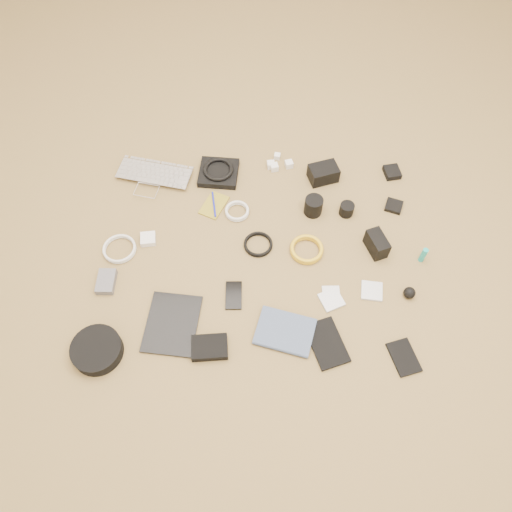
{
  "coord_description": "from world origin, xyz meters",
  "views": [
    {
      "loc": [
        0.03,
        -1.07,
        1.75
      ],
      "look_at": [
        0.02,
        -0.02,
        0.02
      ],
      "focal_mm": 35.0,
      "sensor_mm": 36.0,
      "label": 1
    }
  ],
  "objects_px": {
    "dslr_camera": "(323,173)",
    "paperback": "(280,351)",
    "laptop": "(151,182)",
    "tablet": "(172,324)",
    "headphone_case": "(97,350)",
    "phone": "(234,295)"
  },
  "relations": [
    {
      "from": "dslr_camera",
      "to": "paperback",
      "type": "height_order",
      "value": "dslr_camera"
    },
    {
      "from": "dslr_camera",
      "to": "phone",
      "type": "xyz_separation_m",
      "value": [
        -0.39,
        -0.6,
        -0.03
      ]
    },
    {
      "from": "laptop",
      "to": "paperback",
      "type": "relative_size",
      "value": 1.57
    },
    {
      "from": "laptop",
      "to": "dslr_camera",
      "type": "distance_m",
      "value": 0.77
    },
    {
      "from": "dslr_camera",
      "to": "headphone_case",
      "type": "distance_m",
      "value": 1.21
    },
    {
      "from": "paperback",
      "to": "headphone_case",
      "type": "bearing_deg",
      "value": 105.95
    },
    {
      "from": "phone",
      "to": "headphone_case",
      "type": "relative_size",
      "value": 0.65
    },
    {
      "from": "laptop",
      "to": "headphone_case",
      "type": "bearing_deg",
      "value": -85.0
    },
    {
      "from": "tablet",
      "to": "paperback",
      "type": "distance_m",
      "value": 0.42
    },
    {
      "from": "laptop",
      "to": "phone",
      "type": "distance_m",
      "value": 0.68
    },
    {
      "from": "laptop",
      "to": "tablet",
      "type": "relative_size",
      "value": 1.33
    },
    {
      "from": "dslr_camera",
      "to": "phone",
      "type": "bearing_deg",
      "value": -140.22
    },
    {
      "from": "tablet",
      "to": "phone",
      "type": "distance_m",
      "value": 0.26
    },
    {
      "from": "tablet",
      "to": "phone",
      "type": "height_order",
      "value": "tablet"
    },
    {
      "from": "phone",
      "to": "tablet",
      "type": "bearing_deg",
      "value": -152.85
    },
    {
      "from": "dslr_camera",
      "to": "tablet",
      "type": "bearing_deg",
      "value": -147.95
    },
    {
      "from": "laptop",
      "to": "paperback",
      "type": "height_order",
      "value": "laptop"
    },
    {
      "from": "tablet",
      "to": "paperback",
      "type": "relative_size",
      "value": 1.18
    },
    {
      "from": "tablet",
      "to": "headphone_case",
      "type": "xyz_separation_m",
      "value": [
        -0.26,
        -0.11,
        0.02
      ]
    },
    {
      "from": "laptop",
      "to": "paperback",
      "type": "distance_m",
      "value": 0.97
    },
    {
      "from": "dslr_camera",
      "to": "phone",
      "type": "height_order",
      "value": "dslr_camera"
    },
    {
      "from": "headphone_case",
      "to": "paperback",
      "type": "bearing_deg",
      "value": 0.37
    }
  ]
}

